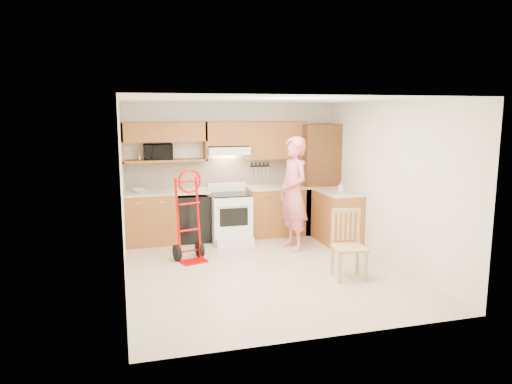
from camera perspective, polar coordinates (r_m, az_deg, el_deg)
name	(u,v)px	position (r m, az deg, el deg)	size (l,w,h in m)	color
floor	(265,270)	(7.25, 1.07, -9.33)	(4.00, 4.50, 0.02)	#C1B49B
ceiling	(265,99)	(6.86, 1.14, 11.01)	(4.00, 4.50, 0.02)	white
wall_back	(231,169)	(9.11, -2.96, 2.72)	(4.00, 0.02, 2.50)	beige
wall_front	(329,222)	(4.86, 8.75, -3.52)	(4.00, 0.02, 2.50)	beige
wall_left	(122,194)	(6.66, -15.71, -0.20)	(0.02, 4.50, 2.50)	beige
wall_right	(388,182)	(7.75, 15.49, 1.16)	(0.02, 4.50, 2.50)	beige
backsplash	(232,172)	(9.09, -2.92, 2.39)	(3.92, 0.03, 0.55)	beige
lower_cab_left	(151,219)	(8.74, -12.45, -3.12)	(0.90, 0.60, 0.90)	brown
dishwasher	(193,218)	(8.81, -7.57, -3.04)	(0.60, 0.60, 0.85)	black
lower_cab_right	(278,211)	(9.16, 2.58, -2.31)	(1.14, 0.60, 0.90)	brown
countertop_left	(167,192)	(8.67, -10.58, 0.01)	(1.50, 0.63, 0.04)	#CCB793
countertop_right	(278,187)	(9.08, 2.60, 0.59)	(1.14, 0.63, 0.04)	#CCB793
cab_return_right	(337,217)	(8.75, 9.65, -3.01)	(0.60, 1.00, 0.90)	brown
countertop_return	(338,192)	(8.66, 9.74, 0.02)	(0.63, 1.00, 0.04)	#CCB793
pantry_tall	(318,179)	(9.34, 7.40, 1.59)	(0.70, 0.60, 2.10)	brown
upper_cab_left	(164,132)	(8.69, -10.88, 7.06)	(1.50, 0.33, 0.34)	brown
upper_shelf_mw	(165,161)	(8.73, -10.77, 3.71)	(1.50, 0.33, 0.04)	brown
upper_cab_center	(227,133)	(8.86, -3.52, 7.00)	(0.76, 0.33, 0.44)	brown
upper_cab_right	(276,140)	(9.11, 2.38, 6.20)	(1.14, 0.33, 0.70)	brown
range_hood	(228,151)	(8.81, -3.41, 4.96)	(0.76, 0.46, 0.14)	white
knife_strip	(260,169)	(9.19, 0.46, 2.73)	(0.40, 0.05, 0.29)	black
microwave	(158,152)	(8.70, -11.62, 4.72)	(0.50, 0.34, 0.28)	black
range	(231,214)	(8.63, -3.01, -2.61)	(0.70, 0.92, 1.03)	white
person	(293,194)	(8.12, 4.49, -0.19)	(0.70, 0.46, 1.93)	#D86573
hand_truck	(190,220)	(7.56, -7.83, -3.34)	(0.52, 0.48, 1.32)	#C50200
dining_chair	(349,245)	(6.88, 11.08, -6.24)	(0.44, 0.47, 0.97)	tan
soap_bottle	(341,187)	(8.55, 10.07, 0.61)	(0.08, 0.08, 0.17)	white
bowl	(139,190)	(8.63, -13.76, 0.19)	(0.24, 0.24, 0.06)	white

